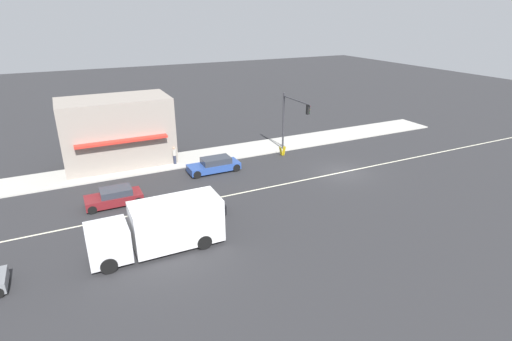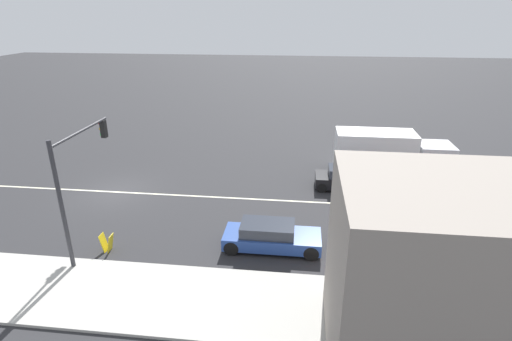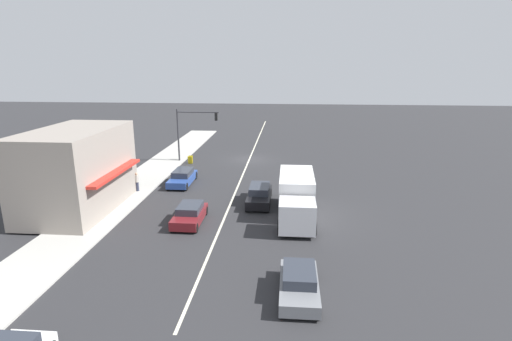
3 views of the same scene
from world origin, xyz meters
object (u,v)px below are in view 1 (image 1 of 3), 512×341
(traffic_signal_main, at_px, (291,115))
(warning_aframe_sign, at_px, (282,151))
(suv_black, at_px, (191,210))
(coupe_blue, at_px, (214,165))
(delivery_truck, at_px, (162,226))
(pedestrian, at_px, (174,155))
(sedan_maroon, at_px, (114,197))

(traffic_signal_main, relative_size, warning_aframe_sign, 6.69)
(traffic_signal_main, bearing_deg, suv_black, 123.43)
(warning_aframe_sign, relative_size, coupe_blue, 0.19)
(warning_aframe_sign, relative_size, delivery_truck, 0.11)
(warning_aframe_sign, bearing_deg, suv_black, 125.32)
(warning_aframe_sign, relative_size, suv_black, 0.19)
(coupe_blue, height_order, suv_black, suv_black)
(pedestrian, distance_m, warning_aframe_sign, 10.22)
(traffic_signal_main, distance_m, warning_aframe_sign, 3.58)
(traffic_signal_main, relative_size, coupe_blue, 1.26)
(warning_aframe_sign, relative_size, sedan_maroon, 0.21)
(coupe_blue, xyz_separation_m, suv_black, (-7.20, 4.37, 0.03))
(traffic_signal_main, height_order, pedestrian, traffic_signal_main)
(warning_aframe_sign, xyz_separation_m, delivery_truck, (-11.12, 14.34, 1.04))
(pedestrian, height_order, suv_black, pedestrian)
(pedestrian, relative_size, sedan_maroon, 0.41)
(sedan_maroon, bearing_deg, delivery_truck, -166.64)
(pedestrian, relative_size, suv_black, 0.35)
(pedestrian, relative_size, delivery_truck, 0.21)
(sedan_maroon, bearing_deg, coupe_blue, -72.10)
(delivery_truck, xyz_separation_m, sedan_maroon, (7.20, 1.71, -0.87))
(traffic_signal_main, distance_m, delivery_truck, 18.99)
(traffic_signal_main, height_order, warning_aframe_sign, traffic_signal_main)
(delivery_truck, bearing_deg, coupe_blue, -34.82)
(suv_black, bearing_deg, traffic_signal_main, -56.57)
(pedestrian, height_order, warning_aframe_sign, pedestrian)
(pedestrian, xyz_separation_m, coupe_blue, (-3.16, -2.62, -0.34))
(warning_aframe_sign, bearing_deg, pedestrian, 78.49)
(delivery_truck, bearing_deg, traffic_signal_main, -53.80)
(warning_aframe_sign, height_order, suv_black, suv_black)
(traffic_signal_main, xyz_separation_m, delivery_truck, (-11.12, 15.20, -2.43))
(delivery_truck, bearing_deg, warning_aframe_sign, -52.19)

